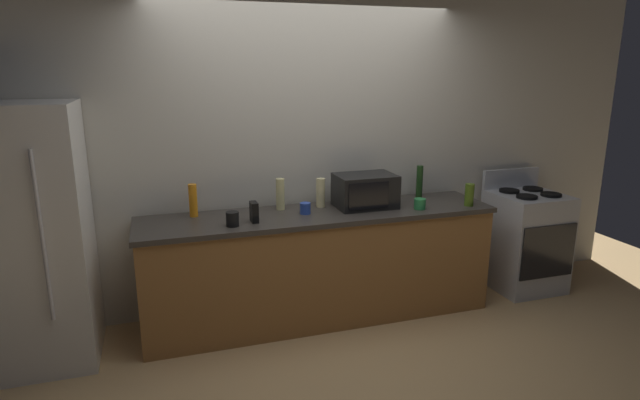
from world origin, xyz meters
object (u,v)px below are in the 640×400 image
at_px(stove_range, 525,240).
at_px(mug_black, 232,219).
at_px(bottle_wine, 419,181).
at_px(bottle_dish_soap, 193,200).
at_px(mug_green, 420,204).
at_px(microwave, 365,191).
at_px(cordless_phone, 254,212).
at_px(bottle_vinegar, 280,194).
at_px(bottle_hand_soap, 321,193).
at_px(mug_blue, 305,208).
at_px(refrigerator, 31,237).
at_px(bottle_olive_oil, 469,195).

xyz_separation_m(stove_range, mug_black, (-2.72, -0.16, 0.49)).
xyz_separation_m(bottle_wine, bottle_dish_soap, (-1.95, -0.02, -0.01)).
bearing_deg(mug_green, microwave, 152.81).
bearing_deg(cordless_phone, mug_green, -3.38).
xyz_separation_m(cordless_phone, mug_black, (-0.17, -0.06, -0.02)).
height_order(microwave, bottle_vinegar, microwave).
distance_m(bottle_hand_soap, mug_blue, 0.25).
xyz_separation_m(refrigerator, microwave, (2.45, 0.05, 0.13)).
distance_m(refrigerator, bottle_olive_oil, 3.30).
distance_m(bottle_dish_soap, bottle_hand_soap, 1.02).
distance_m(stove_range, microwave, 1.70).
xyz_separation_m(stove_range, mug_green, (-1.20, -0.16, 0.48)).
xyz_separation_m(microwave, bottle_olive_oil, (0.84, -0.23, -0.04)).
relative_size(stove_range, bottle_vinegar, 4.25).
bearing_deg(mug_black, bottle_hand_soap, 22.27).
bearing_deg(bottle_olive_oil, mug_green, 176.42).
height_order(microwave, mug_blue, microwave).
distance_m(bottle_olive_oil, bottle_wine, 0.47).
distance_m(bottle_dish_soap, bottle_vinegar, 0.68).
bearing_deg(mug_blue, mug_green, -9.21).
xyz_separation_m(microwave, bottle_vinegar, (-0.68, 0.13, -0.01)).
bearing_deg(bottle_wine, bottle_olive_oil, -56.84).
height_order(refrigerator, bottle_wine, refrigerator).
bearing_deg(stove_range, cordless_phone, -177.79).
distance_m(refrigerator, bottle_vinegar, 1.79).
relative_size(mug_blue, mug_black, 0.83).
distance_m(bottle_vinegar, mug_black, 0.56).
xyz_separation_m(bottle_olive_oil, bottle_vinegar, (-1.52, 0.36, 0.04)).
bearing_deg(bottle_wine, mug_black, -167.87).
bearing_deg(bottle_hand_soap, mug_blue, -137.84).
xyz_separation_m(cordless_phone, bottle_wine, (1.53, 0.30, 0.07)).
xyz_separation_m(bottle_hand_soap, mug_black, (-0.77, -0.32, -0.07)).
height_order(mug_black, mug_green, mug_black).
bearing_deg(refrigerator, bottle_vinegar, 5.69).
bearing_deg(microwave, bottle_wine, 15.18).
xyz_separation_m(bottle_hand_soap, bottle_vinegar, (-0.33, 0.02, 0.01)).
relative_size(refrigerator, mug_green, 19.26).
relative_size(microwave, mug_blue, 5.46).
xyz_separation_m(mug_blue, mug_green, (0.92, -0.15, -0.00)).
height_order(microwave, bottle_hand_soap, microwave).
xyz_separation_m(bottle_dish_soap, mug_blue, (0.84, -0.19, -0.08)).
relative_size(bottle_dish_soap, mug_green, 2.72).
bearing_deg(cordless_phone, bottle_hand_soap, 22.00).
distance_m(bottle_hand_soap, bottle_vinegar, 0.33).
bearing_deg(mug_green, mug_black, -179.83).
bearing_deg(bottle_olive_oil, bottle_hand_soap, 164.03).
bearing_deg(mug_blue, stove_range, 0.15).
distance_m(bottle_olive_oil, bottle_dish_soap, 2.23).
relative_size(mug_blue, mug_green, 0.94).
distance_m(bottle_wine, mug_green, 0.42).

